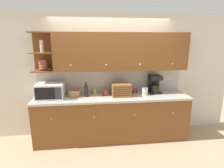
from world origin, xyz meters
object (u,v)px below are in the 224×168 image
object	(u,v)px
fruit_basket	(74,93)
storage_canister	(145,91)
bread_box	(121,90)
microwave	(51,91)
wine_bottle	(86,90)
bowl_stack_on_counter	(106,92)
mug	(135,91)
mug_blue_second	(95,91)
coffee_maker	(155,84)

from	to	relation	value
fruit_basket	storage_canister	world-z (taller)	fruit_basket
bread_box	storage_canister	size ratio (longest dim) A/B	2.38
microwave	wine_bottle	world-z (taller)	wine_bottle
fruit_basket	microwave	bearing A→B (deg)	-175.62
wine_bottle	bread_box	bearing A→B (deg)	-1.36
fruit_basket	storage_canister	bearing A→B (deg)	-2.72
fruit_basket	wine_bottle	world-z (taller)	wine_bottle
fruit_basket	bread_box	bearing A→B (deg)	-3.77
fruit_basket	bread_box	size ratio (longest dim) A/B	0.67
bowl_stack_on_counter	bread_box	world-z (taller)	bread_box
fruit_basket	storage_canister	size ratio (longest dim) A/B	1.61
mug	storage_canister	distance (m)	0.23
bowl_stack_on_counter	wine_bottle	bearing A→B (deg)	-168.75
mug_blue_second	mug	bearing A→B (deg)	-3.04
fruit_basket	wine_bottle	size ratio (longest dim) A/B	0.87
mug_blue_second	mug	distance (m)	0.87
microwave	bread_box	size ratio (longest dim) A/B	1.36
microwave	coffee_maker	world-z (taller)	coffee_maker
bread_box	storage_canister	xyz separation A→B (m)	(0.50, -0.01, -0.05)
wine_bottle	storage_canister	world-z (taller)	wine_bottle
mug_blue_second	storage_canister	bearing A→B (deg)	-11.66
bread_box	wine_bottle	bearing A→B (deg)	178.64
mug_blue_second	mug	xyz separation A→B (m)	(0.87, -0.05, -0.00)
microwave	fruit_basket	distance (m)	0.46
bowl_stack_on_counter	storage_canister	world-z (taller)	storage_canister
microwave	mug_blue_second	size ratio (longest dim) A/B	5.24
wine_bottle	coffee_maker	size ratio (longest dim) A/B	0.77
fruit_basket	mug	distance (m)	1.29
wine_bottle	mug	xyz separation A→B (m)	(1.05, 0.14, -0.09)
bowl_stack_on_counter	coffee_maker	world-z (taller)	coffee_maker
bread_box	microwave	bearing A→B (deg)	178.88
wine_bottle	mug	size ratio (longest dim) A/B	3.20
mug	storage_canister	size ratio (longest dim) A/B	0.58
wine_bottle	coffee_maker	distance (m)	1.47
storage_canister	mug_blue_second	bearing A→B (deg)	168.34
mug_blue_second	storage_canister	distance (m)	1.05
bowl_stack_on_counter	coffee_maker	bearing A→B (deg)	1.59
bowl_stack_on_counter	mug	world-z (taller)	bowl_stack_on_counter
bowl_stack_on_counter	mug	bearing A→B (deg)	5.66
microwave	fruit_basket	size ratio (longest dim) A/B	2.02
bread_box	storage_canister	bearing A→B (deg)	-0.73
bowl_stack_on_counter	microwave	bearing A→B (deg)	-176.45
microwave	mug	bearing A→B (deg)	4.34
mug	storage_canister	xyz separation A→B (m)	(0.16, -0.17, 0.03)
microwave	storage_canister	xyz separation A→B (m)	(1.91, -0.03, -0.06)
fruit_basket	coffee_maker	size ratio (longest dim) A/B	0.67
fruit_basket	mug_blue_second	xyz separation A→B (m)	(0.42, 0.14, -0.02)
microwave	mug_blue_second	world-z (taller)	microwave
wine_bottle	mug	world-z (taller)	wine_bottle
mug_blue_second	bowl_stack_on_counter	bearing A→B (deg)	-26.82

